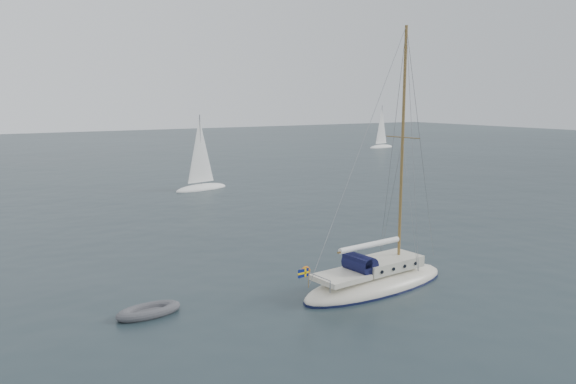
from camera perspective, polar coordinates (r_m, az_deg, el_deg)
ground at (r=28.32m, az=3.81°, el=-10.65°), size 300.00×300.00×0.00m
sailboat at (r=29.67m, az=8.98°, el=-7.65°), size 9.81×2.94×13.97m
dinghy at (r=26.83m, az=-13.97°, el=-11.66°), size 3.05×1.38×0.44m
distant_yacht_c at (r=60.89m, az=-8.91°, el=3.65°), size 6.42×3.42×8.50m
distant_yacht_b at (r=112.92m, az=9.47°, el=6.37°), size 6.67×3.56×8.83m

